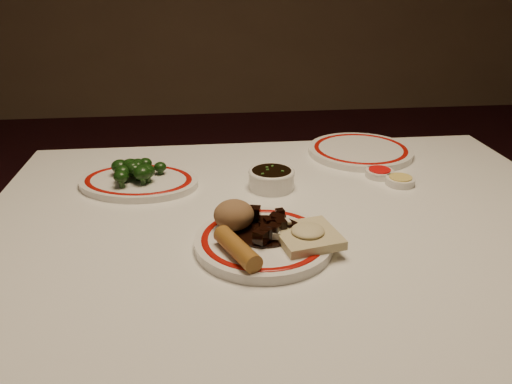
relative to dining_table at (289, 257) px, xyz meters
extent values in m
cube|color=white|center=(0.00, 0.00, 0.07)|extent=(1.20, 0.90, 0.04)
cylinder|color=black|center=(-0.54, 0.39, -0.30)|extent=(0.06, 0.06, 0.71)
cylinder|color=black|center=(0.54, 0.39, -0.30)|extent=(0.06, 0.06, 0.71)
cylinder|color=white|center=(-0.07, -0.11, 0.10)|extent=(0.29, 0.29, 0.02)
torus|color=#990E07|center=(-0.07, -0.11, 0.11)|extent=(0.26, 0.26, 0.00)
ellipsoid|color=#876140|center=(-0.11, -0.07, 0.14)|extent=(0.07, 0.07, 0.05)
cylinder|color=#9C6626|center=(-0.12, -0.16, 0.13)|extent=(0.07, 0.12, 0.03)
cube|color=beige|center=(0.01, -0.13, 0.12)|extent=(0.12, 0.12, 0.02)
ellipsoid|color=beige|center=(0.01, -0.13, 0.13)|extent=(0.06, 0.06, 0.02)
cylinder|color=black|center=(-0.06, -0.09, 0.11)|extent=(0.12, 0.12, 0.00)
cube|color=black|center=(-0.06, -0.09, 0.12)|extent=(0.02, 0.02, 0.02)
cube|color=black|center=(-0.04, -0.07, 0.12)|extent=(0.02, 0.02, 0.02)
cube|color=black|center=(-0.08, -0.05, 0.12)|extent=(0.03, 0.03, 0.02)
cube|color=black|center=(-0.04, -0.10, 0.12)|extent=(0.02, 0.02, 0.02)
cube|color=black|center=(-0.09, -0.05, 0.13)|extent=(0.03, 0.03, 0.02)
cube|color=black|center=(-0.04, -0.10, 0.13)|extent=(0.02, 0.02, 0.02)
cube|color=black|center=(-0.05, -0.12, 0.12)|extent=(0.02, 0.02, 0.02)
cube|color=black|center=(-0.07, -0.13, 0.13)|extent=(0.03, 0.03, 0.02)
cube|color=black|center=(-0.06, -0.12, 0.13)|extent=(0.02, 0.02, 0.02)
cube|color=black|center=(-0.04, -0.08, 0.13)|extent=(0.03, 0.03, 0.02)
cube|color=black|center=(-0.08, -0.05, 0.13)|extent=(0.02, 0.02, 0.02)
cube|color=black|center=(-0.09, -0.05, 0.12)|extent=(0.03, 0.03, 0.02)
cube|color=black|center=(-0.05, -0.08, 0.13)|extent=(0.02, 0.02, 0.01)
cube|color=black|center=(-0.02, -0.10, 0.12)|extent=(0.03, 0.03, 0.02)
cube|color=black|center=(-0.03, -0.05, 0.13)|extent=(0.02, 0.02, 0.01)
cube|color=black|center=(-0.05, -0.12, 0.13)|extent=(0.03, 0.03, 0.02)
cube|color=black|center=(-0.04, -0.06, 0.12)|extent=(0.02, 0.02, 0.02)
cube|color=beige|center=(-0.05, -0.12, 0.12)|extent=(0.02, 0.02, 0.01)
cube|color=beige|center=(-0.03, -0.10, 0.13)|extent=(0.02, 0.02, 0.01)
torus|color=#990E07|center=(-0.31, 0.19, 0.11)|extent=(0.28, 0.28, 0.00)
cylinder|color=#23471C|center=(-0.34, 0.14, 0.11)|extent=(0.01, 0.01, 0.02)
ellipsoid|color=black|center=(-0.34, 0.14, 0.13)|extent=(0.03, 0.03, 0.03)
cylinder|color=#23471C|center=(-0.30, 0.19, 0.11)|extent=(0.01, 0.01, 0.01)
ellipsoid|color=black|center=(-0.30, 0.19, 0.13)|extent=(0.03, 0.03, 0.02)
cylinder|color=#23471C|center=(-0.29, 0.22, 0.11)|extent=(0.01, 0.01, 0.02)
ellipsoid|color=black|center=(-0.29, 0.22, 0.13)|extent=(0.03, 0.03, 0.02)
cylinder|color=#23471C|center=(-0.26, 0.21, 0.11)|extent=(0.01, 0.01, 0.01)
ellipsoid|color=black|center=(-0.26, 0.21, 0.12)|extent=(0.03, 0.03, 0.02)
cylinder|color=#23471C|center=(-0.29, 0.17, 0.11)|extent=(0.01, 0.01, 0.01)
ellipsoid|color=black|center=(-0.29, 0.17, 0.13)|extent=(0.04, 0.04, 0.03)
cylinder|color=#23471C|center=(-0.29, 0.17, 0.11)|extent=(0.01, 0.01, 0.01)
ellipsoid|color=black|center=(-0.29, 0.17, 0.13)|extent=(0.03, 0.03, 0.02)
cylinder|color=#23471C|center=(-0.35, 0.21, 0.11)|extent=(0.01, 0.01, 0.01)
ellipsoid|color=black|center=(-0.35, 0.21, 0.13)|extent=(0.04, 0.04, 0.03)
cylinder|color=#23471C|center=(-0.29, 0.18, 0.11)|extent=(0.01, 0.01, 0.01)
ellipsoid|color=black|center=(-0.29, 0.18, 0.12)|extent=(0.03, 0.03, 0.02)
cylinder|color=#23471C|center=(-0.30, 0.17, 0.11)|extent=(0.01, 0.01, 0.01)
ellipsoid|color=black|center=(-0.30, 0.17, 0.12)|extent=(0.03, 0.03, 0.02)
cylinder|color=#23471C|center=(-0.31, 0.18, 0.11)|extent=(0.01, 0.01, 0.01)
ellipsoid|color=black|center=(-0.31, 0.18, 0.13)|extent=(0.03, 0.03, 0.02)
cylinder|color=#23471C|center=(-0.29, 0.16, 0.11)|extent=(0.01, 0.01, 0.01)
ellipsoid|color=black|center=(-0.29, 0.16, 0.13)|extent=(0.04, 0.04, 0.03)
cylinder|color=#23471C|center=(-0.34, 0.17, 0.11)|extent=(0.01, 0.01, 0.01)
ellipsoid|color=black|center=(-0.34, 0.17, 0.13)|extent=(0.03, 0.03, 0.03)
cylinder|color=#23471C|center=(-0.33, 0.21, 0.11)|extent=(0.01, 0.01, 0.01)
ellipsoid|color=black|center=(-0.33, 0.21, 0.13)|extent=(0.04, 0.04, 0.03)
ellipsoid|color=black|center=(-0.31, 0.17, 0.14)|extent=(0.03, 0.03, 0.02)
ellipsoid|color=black|center=(-0.31, 0.20, 0.14)|extent=(0.03, 0.03, 0.02)
ellipsoid|color=black|center=(-0.32, 0.18, 0.14)|extent=(0.03, 0.03, 0.03)
ellipsoid|color=black|center=(-0.31, 0.18, 0.14)|extent=(0.03, 0.03, 0.02)
cylinder|color=white|center=(-0.02, 0.14, 0.11)|extent=(0.10, 0.10, 0.04)
cylinder|color=black|center=(-0.02, 0.14, 0.13)|extent=(0.09, 0.09, 0.00)
cylinder|color=white|center=(0.24, 0.18, 0.10)|extent=(0.06, 0.06, 0.02)
cylinder|color=red|center=(0.24, 0.18, 0.11)|extent=(0.05, 0.05, 0.00)
cylinder|color=white|center=(0.27, 0.13, 0.10)|extent=(0.06, 0.06, 0.02)
cylinder|color=#EDCF61|center=(0.27, 0.13, 0.11)|extent=(0.05, 0.05, 0.00)
cylinder|color=white|center=(0.24, 0.33, 0.10)|extent=(0.31, 0.31, 0.02)
torus|color=#990E07|center=(0.24, 0.33, 0.11)|extent=(0.27, 0.27, 0.00)
camera|label=1|loc=(-0.16, -0.85, 0.53)|focal=35.00mm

